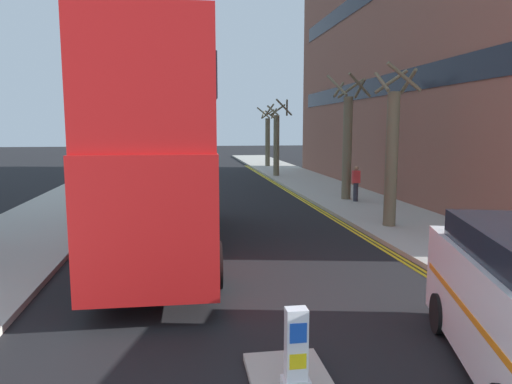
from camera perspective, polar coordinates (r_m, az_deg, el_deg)
sidewalk_right at (r=19.23m, az=15.60°, el=-2.74°), size 4.00×80.00×0.14m
sidewalk_left at (r=18.27m, az=-24.91°, el=-3.73°), size 4.00×80.00×0.14m
kerb_line_outer at (r=16.64m, az=11.81°, el=-4.47°), size 0.10×56.00×0.01m
kerb_line_inner at (r=16.58m, az=11.29°, el=-4.49°), size 0.10×56.00×0.01m
keep_left_bollard at (r=6.44m, az=4.87°, el=-18.86°), size 0.36×0.28×1.11m
double_decker_bus_away at (r=13.36m, az=-11.16°, el=5.67°), size 2.97×10.86×5.64m
pedestrian_far at (r=21.95m, az=12.00°, el=1.08°), size 0.34×0.22×1.62m
street_tree_near at (r=33.03m, az=2.52°, el=6.19°), size 1.91×1.92×5.27m
street_tree_mid at (r=16.63m, az=16.13°, el=4.51°), size 1.27×1.41×5.43m
street_tree_far at (r=41.50m, az=1.42°, el=6.44°), size 1.71×1.71×5.11m
street_tree_distant at (r=22.50m, az=11.00°, el=5.94°), size 1.91×1.82×5.78m
townhouse_terrace_right at (r=28.86m, az=23.16°, el=14.82°), size 10.08×28.00×14.64m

